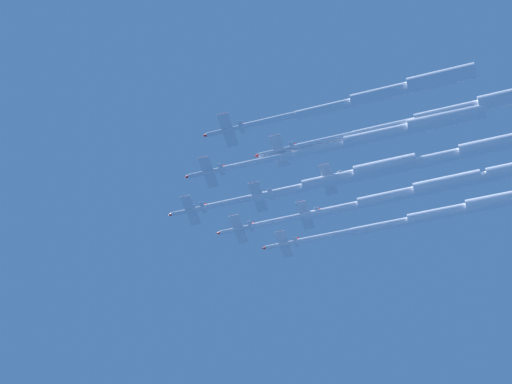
{
  "coord_description": "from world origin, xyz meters",
  "views": [
    {
      "loc": [
        64.47,
        -149.58,
        34.11
      ],
      "look_at": [
        0.0,
        0.0,
        168.35
      ],
      "focal_mm": 60.69,
      "sensor_mm": 36.0,
      "label": 1
    }
  ],
  "objects": [
    {
      "name": "jet_starboard_outer",
      "position": [
        50.64,
        -6.85,
        169.93
      ],
      "size": [
        68.78,
        11.2,
        4.52
      ],
      "color": "silver"
    },
    {
      "name": "jet_trail_starboard",
      "position": [
        60.45,
        4.89,
        167.66
      ],
      "size": [
        71.87,
        11.2,
        4.55
      ],
      "color": "silver"
    },
    {
      "name": "jet_lead",
      "position": [
        19.46,
        1.27,
        166.95
      ],
      "size": [
        62.79,
        10.43,
        4.55
      ],
      "color": "silver"
    },
    {
      "name": "jet_port_outer",
      "position": [
        40.18,
        25.33,
        167.77
      ],
      "size": [
        70.67,
        11.34,
        4.49
      ],
      "color": "silver"
    },
    {
      "name": "jet_starboard_inner",
      "position": [
        30.4,
        12.99,
        166.99
      ],
      "size": [
        67.59,
        10.4,
        4.57
      ],
      "color": "silver"
    },
    {
      "name": "jet_trail_port",
      "position": [
        47.68,
        14.6,
        167.17
      ],
      "size": [
        67.21,
        10.48,
        4.5
      ],
      "color": "silver"
    },
    {
      "name": "jet_port_inner",
      "position": [
        34.63,
        -7.84,
        168.08
      ],
      "size": [
        71.13,
        12.08,
        4.49
      ],
      "color": "silver"
    },
    {
      "name": "jet_port_mid",
      "position": [
        43.34,
        3.4,
        166.75
      ],
      "size": [
        72.51,
        11.31,
        4.52
      ],
      "color": "silver"
    },
    {
      "name": "jet_starboard_mid",
      "position": [
        38.35,
        -18.98,
        169.22
      ],
      "size": [
        61.87,
        10.59,
        4.57
      ],
      "color": "silver"
    }
  ]
}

